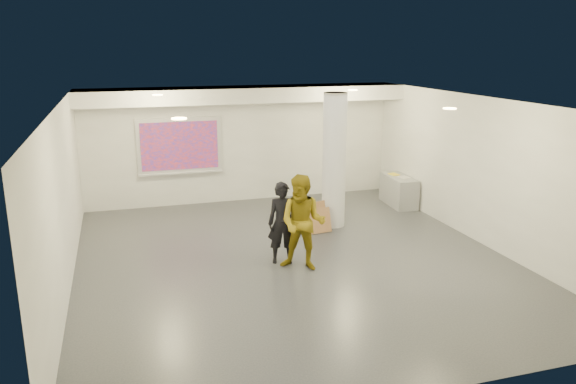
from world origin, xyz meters
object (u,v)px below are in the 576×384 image
object	(u,v)px
credenza	(399,191)
man	(303,223)
woman	(283,223)
column	(334,161)
projection_screen	(180,146)

from	to	relation	value
credenza	man	xyz separation A→B (m)	(-3.69, -3.31, 0.51)
woman	man	size ratio (longest dim) A/B	0.88
column	projection_screen	bearing A→B (deg)	139.44
credenza	column	bearing A→B (deg)	-150.83
projection_screen	credenza	xyz separation A→B (m)	(5.32, -1.58, -1.15)
woman	man	world-z (taller)	man
projection_screen	woman	size ratio (longest dim) A/B	1.35
column	projection_screen	size ratio (longest dim) A/B	1.43
column	woman	size ratio (longest dim) A/B	1.94
column	woman	distance (m)	2.62
woman	projection_screen	bearing A→B (deg)	120.61
credenza	man	world-z (taller)	man
projection_screen	man	size ratio (longest dim) A/B	1.19
credenza	woman	xyz separation A→B (m)	(-3.95, -2.90, 0.40)
woman	man	xyz separation A→B (m)	(0.26, -0.41, 0.11)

